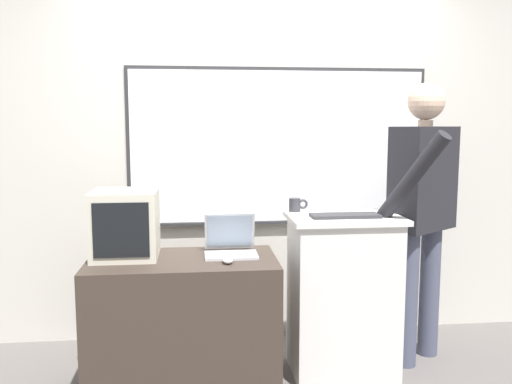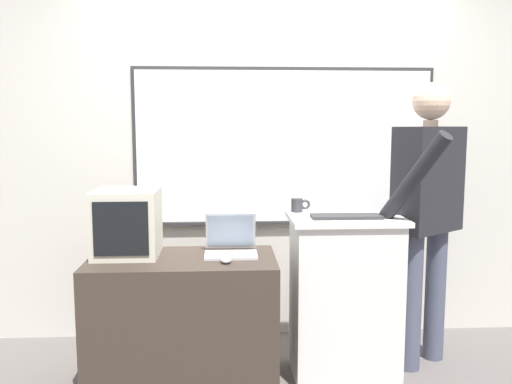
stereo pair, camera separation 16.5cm
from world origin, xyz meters
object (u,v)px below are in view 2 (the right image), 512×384
Objects in this scene: computer_mouse_by_laptop at (226,260)px; side_desk at (183,322)px; coffee_mug at (298,205)px; lectern_podium at (344,296)px; person_presenter at (428,202)px; laptop at (231,242)px; wireless_keyboard at (346,216)px; crt_monitor at (127,223)px.

side_desk is at bearing 153.49° from computer_mouse_by_laptop.
side_desk is 9.02× the size of coffee_mug.
lectern_podium is at bearing 15.77° from computer_mouse_by_laptop.
side_desk is at bearing -160.34° from coffee_mug.
side_desk is at bearing 152.49° from person_presenter.
person_presenter is 17.90× the size of computer_mouse_by_laptop.
laptop is 0.75× the size of wireless_keyboard.
crt_monitor is at bearing 160.05° from computer_mouse_by_laptop.
coffee_mug reaches higher than wireless_keyboard.
wireless_keyboard is at bearing 0.94° from side_desk.
person_presenter is 4.60× the size of crt_monitor.
crt_monitor reaches higher than computer_mouse_by_laptop.
laptop is at bearing 150.02° from person_presenter.
side_desk is 2.66× the size of wireless_keyboard.
lectern_podium is 3.22× the size of laptop.
side_desk is 0.49m from computer_mouse_by_laptop.
computer_mouse_by_laptop is (-0.72, -0.20, 0.29)m from lectern_podium.
computer_mouse_by_laptop is (-0.70, -0.14, -0.21)m from wireless_keyboard.
lectern_podium is at bearing 78.28° from wireless_keyboard.
computer_mouse_by_laptop is 0.64m from coffee_mug.
coffee_mug is (-0.81, 0.06, -0.02)m from person_presenter.
wireless_keyboard is 3.40× the size of coffee_mug.
person_presenter is at bearing 17.72° from wireless_keyboard.
side_desk is 1.66m from person_presenter.
coffee_mug is at bearing 136.82° from wireless_keyboard.
side_desk is (-0.97, -0.08, -0.11)m from lectern_podium.
computer_mouse_by_laptop is 0.64m from crt_monitor.
wireless_keyboard is 0.35m from coffee_mug.
person_presenter is at bearing 7.26° from side_desk.
person_presenter reaches higher than side_desk.
lectern_podium is 0.51m from wireless_keyboard.
person_presenter is at bearing 3.39° from crt_monitor.
lectern_podium is 0.80m from computer_mouse_by_laptop.
wireless_keyboard is 1.28m from crt_monitor.
lectern_podium is 0.79m from person_presenter.
laptop is at bearing 173.76° from wireless_keyboard.
crt_monitor is at bearing -170.74° from coffee_mug.
crt_monitor reaches higher than lectern_podium.
laptop is 2.56× the size of coffee_mug.
laptop is at bearing 17.59° from side_desk.
laptop is 0.49m from coffee_mug.
laptop is 0.62m from crt_monitor.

